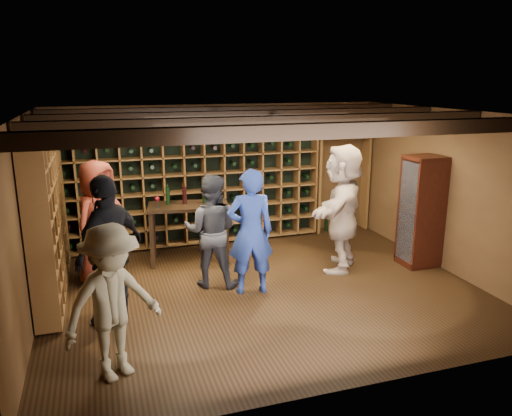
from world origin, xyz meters
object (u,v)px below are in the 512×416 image
object	(u,v)px
man_blue_shirt	(251,232)
guest_red_floral	(100,223)
guest_woman_black	(110,251)
guest_beige	(342,208)
man_grey_suit	(211,231)
guest_khaki	(112,303)
tasting_table	(188,212)
display_cabinet	(421,214)

from	to	relation	value
man_blue_shirt	guest_red_floral	size ratio (longest dim) A/B	0.97
guest_red_floral	guest_woman_black	distance (m)	1.33
guest_beige	man_grey_suit	bearing A→B (deg)	-51.45
man_blue_shirt	man_grey_suit	bearing A→B (deg)	-34.61
man_grey_suit	guest_khaki	size ratio (longest dim) A/B	1.02
man_blue_shirt	guest_beige	size ratio (longest dim) A/B	0.89
tasting_table	man_grey_suit	bearing A→B (deg)	-73.83
display_cabinet	man_grey_suit	world-z (taller)	display_cabinet
man_blue_shirt	guest_woman_black	world-z (taller)	guest_woman_black
guest_red_floral	guest_woman_black	world-z (taller)	guest_woman_black
display_cabinet	guest_red_floral	world-z (taller)	guest_red_floral
man_blue_shirt	man_grey_suit	world-z (taller)	man_blue_shirt
man_grey_suit	guest_red_floral	world-z (taller)	guest_red_floral
display_cabinet	tasting_table	xyz separation A→B (m)	(-3.50, 1.28, -0.01)
man_blue_shirt	tasting_table	world-z (taller)	man_blue_shirt
tasting_table	guest_beige	bearing A→B (deg)	-15.82
guest_woman_black	guest_red_floral	bearing A→B (deg)	-133.12
display_cabinet	tasting_table	size ratio (longest dim) A/B	1.28
guest_red_floral	guest_woman_black	xyz separation A→B (m)	(0.10, -1.33, 0.02)
man_blue_shirt	guest_woman_black	size ratio (longest dim) A/B	0.95
man_grey_suit	tasting_table	world-z (taller)	man_grey_suit
display_cabinet	guest_beige	size ratio (longest dim) A/B	0.88
man_grey_suit	man_blue_shirt	bearing A→B (deg)	161.48
display_cabinet	guest_beige	world-z (taller)	guest_beige
display_cabinet	man_blue_shirt	world-z (taller)	man_blue_shirt
guest_woman_black	display_cabinet	bearing A→B (deg)	139.13
man_grey_suit	guest_beige	size ratio (longest dim) A/B	0.83
man_blue_shirt	guest_khaki	size ratio (longest dim) A/B	1.10
guest_woman_black	guest_beige	size ratio (longest dim) A/B	0.94
display_cabinet	tasting_table	bearing A→B (deg)	159.98
display_cabinet	guest_beige	xyz separation A→B (m)	(-1.27, 0.24, 0.14)
man_blue_shirt	guest_red_floral	distance (m)	2.21
guest_woman_black	tasting_table	xyz separation A→B (m)	(1.28, 1.82, -0.09)
guest_khaki	guest_woman_black	bearing A→B (deg)	62.05
display_cabinet	guest_khaki	xyz separation A→B (m)	(-4.81, -1.76, -0.05)
man_blue_shirt	guest_red_floral	xyz separation A→B (m)	(-1.98, 0.99, 0.03)
guest_woman_black	guest_khaki	bearing A→B (deg)	41.35
display_cabinet	guest_woman_black	distance (m)	4.82
guest_woman_black	tasting_table	distance (m)	2.23
man_blue_shirt	tasting_table	bearing A→B (deg)	-61.17
guest_red_floral	guest_beige	size ratio (longest dim) A/B	0.92
guest_woman_black	guest_khaki	size ratio (longest dim) A/B	1.16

